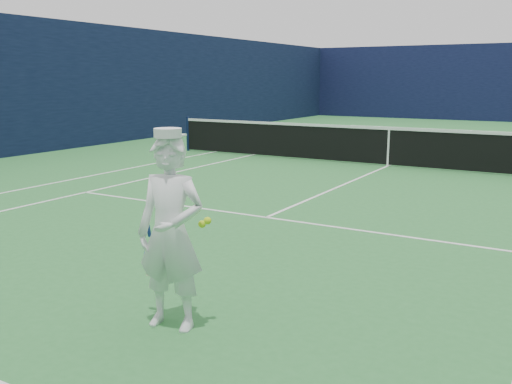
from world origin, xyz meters
TOP-DOWN VIEW (x-y plane):
  - ground at (0.00, 0.00)m, footprint 80.00×80.00m
  - court_markings at (0.00, 0.00)m, footprint 11.03×23.83m
  - windscreen_fence at (0.00, 0.00)m, footprint 20.12×36.12m
  - tennis_net at (0.00, 0.00)m, footprint 12.88×0.09m
  - tennis_player at (1.28, -10.43)m, footprint 0.81×0.52m

SIDE VIEW (x-z plane):
  - ground at x=0.00m, z-range 0.00..0.00m
  - court_markings at x=0.00m, z-range 0.00..0.01m
  - tennis_net at x=0.00m, z-range 0.02..1.09m
  - tennis_player at x=1.28m, z-range -0.02..1.79m
  - windscreen_fence at x=0.00m, z-range 0.00..4.00m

